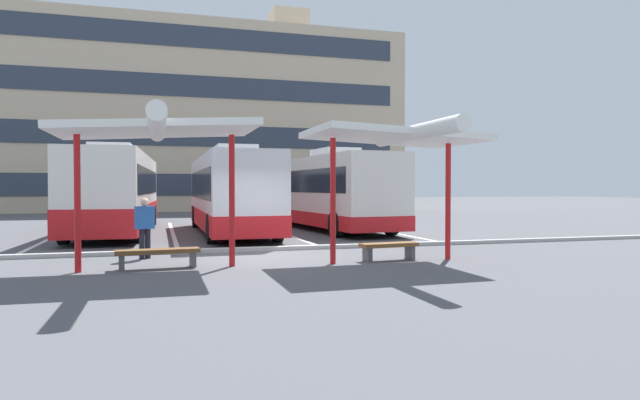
# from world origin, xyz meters

# --- Properties ---
(ground_plane) EXTENTS (160.00, 160.00, 0.00)m
(ground_plane) POSITION_xyz_m (0.00, 0.00, 0.00)
(ground_plane) COLOR #515156
(terminal_building) EXTENTS (35.20, 12.28, 17.90)m
(terminal_building) POSITION_xyz_m (0.04, 34.65, 7.59)
(terminal_building) COLOR #C6B293
(terminal_building) RESTS_ON ground
(coach_bus_0) EXTENTS (3.11, 12.52, 3.54)m
(coach_bus_0) POSITION_xyz_m (-4.36, 9.44, 1.62)
(coach_bus_0) COLOR silver
(coach_bus_0) RESTS_ON ground
(coach_bus_1) EXTENTS (2.56, 10.95, 3.45)m
(coach_bus_1) POSITION_xyz_m (0.07, 7.57, 1.59)
(coach_bus_1) COLOR silver
(coach_bus_1) RESTS_ON ground
(coach_bus_2) EXTENTS (3.51, 12.29, 3.53)m
(coach_bus_2) POSITION_xyz_m (4.47, 9.31, 1.66)
(coach_bus_2) COLOR silver
(coach_bus_2) RESTS_ON ground
(lane_stripe_0) EXTENTS (0.16, 14.00, 0.01)m
(lane_stripe_0) POSITION_xyz_m (-6.53, 8.26, 0.00)
(lane_stripe_0) COLOR white
(lane_stripe_0) RESTS_ON ground
(lane_stripe_1) EXTENTS (0.16, 14.00, 0.01)m
(lane_stripe_1) POSITION_xyz_m (-2.18, 8.26, 0.00)
(lane_stripe_1) COLOR white
(lane_stripe_1) RESTS_ON ground
(lane_stripe_2) EXTENTS (0.16, 14.00, 0.01)m
(lane_stripe_2) POSITION_xyz_m (2.18, 8.26, 0.00)
(lane_stripe_2) COLOR white
(lane_stripe_2) RESTS_ON ground
(lane_stripe_3) EXTENTS (0.16, 14.00, 0.01)m
(lane_stripe_3) POSITION_xyz_m (6.53, 8.26, 0.00)
(lane_stripe_3) COLOR white
(lane_stripe_3) RESTS_ON ground
(waiting_shelter_0) EXTENTS (4.38, 4.89, 3.38)m
(waiting_shelter_0) POSITION_xyz_m (-2.74, -1.96, 3.12)
(waiting_shelter_0) COLOR red
(waiting_shelter_0) RESTS_ON ground
(bench_0) EXTENTS (1.91, 0.57, 0.45)m
(bench_0) POSITION_xyz_m (-2.74, -1.57, 0.34)
(bench_0) COLOR brown
(bench_0) RESTS_ON ground
(waiting_shelter_1) EXTENTS (4.15, 4.83, 3.33)m
(waiting_shelter_1) POSITION_xyz_m (2.94, -2.24, 3.08)
(waiting_shelter_1) COLOR red
(waiting_shelter_1) RESTS_ON ground
(bench_1) EXTENTS (1.57, 0.57, 0.45)m
(bench_1) POSITION_xyz_m (2.94, -1.78, 0.33)
(bench_1) COLOR brown
(bench_1) RESTS_ON ground
(platform_kerb) EXTENTS (44.00, 0.24, 0.12)m
(platform_kerb) POSITION_xyz_m (0.00, 1.23, 0.06)
(platform_kerb) COLOR #ADADA8
(platform_kerb) RESTS_ON ground
(waiting_passenger_0) EXTENTS (0.51, 0.40, 1.60)m
(waiting_passenger_0) POSITION_xyz_m (-3.07, 0.33, 0.91)
(waiting_passenger_0) COLOR black
(waiting_passenger_0) RESTS_ON ground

